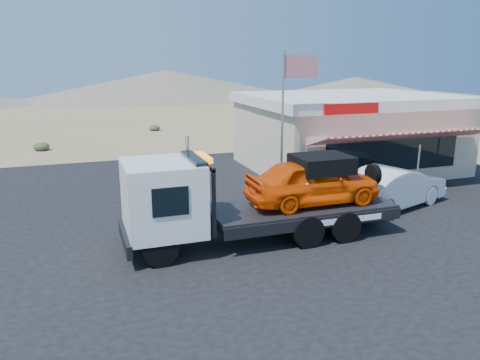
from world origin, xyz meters
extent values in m
plane|color=#8D7250|center=(0.00, 0.00, 0.00)|extent=(120.00, 120.00, 0.00)
cube|color=black|center=(2.00, 3.00, 0.01)|extent=(32.00, 24.00, 0.02)
cylinder|color=black|center=(-1.10, -0.20, 0.53)|extent=(1.01, 0.30, 1.01)
cylinder|color=black|center=(-1.10, 1.82, 0.53)|extent=(1.01, 0.30, 1.01)
cylinder|color=black|center=(3.46, -0.20, 0.53)|extent=(1.01, 0.56, 1.01)
cylinder|color=black|center=(3.46, 1.82, 0.53)|extent=(1.01, 0.56, 1.01)
cylinder|color=black|center=(4.77, -0.20, 0.53)|extent=(1.01, 0.56, 1.01)
cylinder|color=black|center=(4.77, 1.82, 0.53)|extent=(1.01, 0.56, 1.01)
cube|color=black|center=(2.65, 0.81, 0.68)|extent=(8.30, 1.01, 0.30)
cube|color=white|center=(-0.79, 0.81, 1.74)|extent=(2.23, 2.38, 2.12)
cube|color=black|center=(0.17, 0.81, 2.45)|extent=(0.35, 2.02, 0.91)
cube|color=black|center=(0.47, 0.81, 1.69)|extent=(0.10, 2.23, 2.02)
cube|color=orange|center=(0.47, 0.81, 2.85)|extent=(0.25, 1.21, 0.15)
cube|color=black|center=(3.76, 0.81, 0.96)|extent=(6.07, 2.33, 0.15)
imported|color=#F34B05|center=(4.17, 0.81, 1.79)|extent=(4.45, 1.79, 1.52)
cube|color=black|center=(4.47, 0.81, 2.37)|extent=(1.82, 1.52, 0.56)
imported|color=silver|center=(8.51, 2.24, 0.84)|extent=(5.26, 3.23, 1.64)
cube|color=#C4B394|center=(10.50, 9.00, 1.72)|extent=(10.00, 8.00, 3.40)
cube|color=white|center=(10.50, 9.00, 3.67)|extent=(10.40, 8.40, 0.50)
cube|color=red|center=(8.00, 4.74, 3.67)|extent=(2.60, 0.12, 0.45)
cube|color=black|center=(10.50, 4.98, 1.52)|extent=(7.00, 0.06, 1.60)
cube|color=red|center=(10.50, 4.10, 2.47)|extent=(9.00, 1.73, 0.61)
cylinder|color=#99999E|center=(6.50, 3.30, 1.12)|extent=(0.08, 0.08, 2.20)
cylinder|color=#99999E|center=(10.50, 3.30, 1.12)|extent=(0.08, 0.08, 2.20)
cylinder|color=#99999E|center=(4.70, 4.50, 3.02)|extent=(0.10, 0.10, 6.00)
cube|color=#B20C14|center=(5.45, 4.50, 5.42)|extent=(1.50, 0.02, 0.90)
ellipsoid|color=#374223|center=(-5.31, 19.83, 0.27)|extent=(1.01, 1.01, 0.55)
ellipsoid|color=#374223|center=(3.00, 26.10, 0.24)|extent=(0.91, 0.91, 0.49)
cone|color=#726B59|center=(10.00, 58.00, 2.10)|extent=(44.00, 44.00, 4.20)
cone|color=#726B59|center=(40.00, 54.00, 1.50)|extent=(32.00, 32.00, 3.00)
camera|label=1|loc=(-3.01, -12.45, 5.68)|focal=35.00mm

